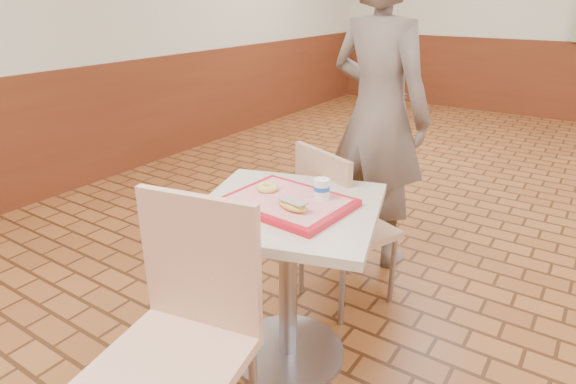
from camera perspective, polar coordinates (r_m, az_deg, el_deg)
The scene contains 8 objects.
main_table at distance 2.07m, azimuth 0.00°, elevation -7.91°, with size 0.72×0.72×0.76m.
chair_main_front at distance 1.68m, azimuth -12.17°, elevation -15.33°, with size 0.53×0.53×0.96m.
chair_main_back at distance 2.46m, azimuth 5.89°, elevation -3.38°, with size 0.53×0.53×0.88m.
customer at distance 2.88m, azimuth 10.63°, elevation 8.99°, with size 0.66×0.43×1.81m, color #6D5F54.
serving_tray at distance 1.95m, azimuth 0.00°, elevation -1.24°, with size 0.48×0.37×0.03m.
ring_donut at distance 2.03m, azimuth -2.47°, elevation 0.59°, with size 0.09×0.09×0.03m, color #F4CF59.
long_john_donut at distance 1.84m, azimuth 0.55°, elevation -1.59°, with size 0.14×0.08×0.04m.
paper_cup at distance 1.94m, azimuth 4.01°, elevation 0.41°, with size 0.07×0.07×0.08m.
Camera 1 is at (-0.30, -2.30, 1.55)m, focal length 30.00 mm.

